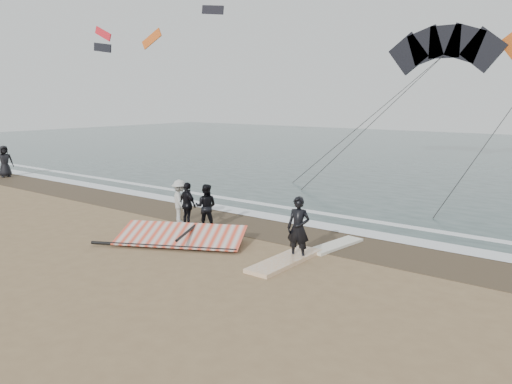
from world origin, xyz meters
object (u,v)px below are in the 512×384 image
man_main (298,228)px  board_white (285,261)px  board_cream (336,245)px  sail_rig (182,237)px

man_main → board_white: bearing=-116.6°
board_white → board_cream: bearing=79.8°
man_main → board_cream: bearing=70.8°
board_cream → board_white: bearing=-92.5°
board_white → sail_rig: size_ratio=0.65×
board_cream → sail_rig: bearing=-139.9°
board_white → board_cream: size_ratio=1.26×
man_main → board_cream: 1.97m
board_white → board_cream: 2.25m
man_main → board_cream: man_main is taller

